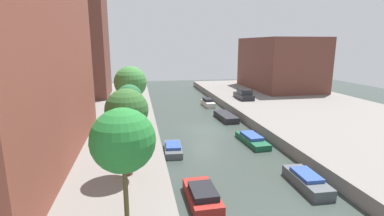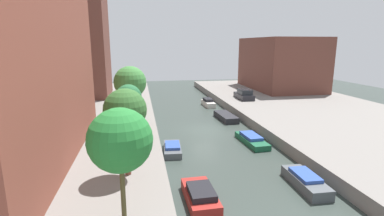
% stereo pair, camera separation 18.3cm
% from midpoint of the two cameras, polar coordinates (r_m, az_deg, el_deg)
% --- Properties ---
extents(ground_plane, '(84.00, 84.00, 0.00)m').
position_cam_midpoint_polar(ground_plane, '(30.11, 2.65, -4.36)').
color(ground_plane, '#333D38').
extents(quay_left, '(20.00, 64.00, 1.00)m').
position_cam_midpoint_polar(quay_left, '(30.45, -26.12, -4.49)').
color(quay_left, gray).
rests_on(quay_left, ground_plane).
extents(quay_right, '(20.00, 64.00, 1.00)m').
position_cam_midpoint_polar(quay_right, '(36.32, 26.41, -1.92)').
color(quay_right, gray).
rests_on(quay_right, ground_plane).
extents(apartment_tower_far, '(10.00, 8.81, 27.79)m').
position_cam_midpoint_polar(apartment_tower_far, '(47.10, -23.17, 19.07)').
color(apartment_tower_far, brown).
rests_on(apartment_tower_far, quay_left).
extents(low_block_right, '(10.00, 15.46, 8.81)m').
position_cam_midpoint_polar(low_block_right, '(53.60, 17.12, 8.39)').
color(low_block_right, brown).
rests_on(low_block_right, quay_right).
extents(street_tree_0, '(2.74, 2.74, 5.20)m').
position_cam_midpoint_polar(street_tree_0, '(12.38, -13.59, -6.28)').
color(street_tree_0, brown).
rests_on(street_tree_0, quay_left).
extents(street_tree_1, '(2.51, 2.51, 5.26)m').
position_cam_midpoint_polar(street_tree_1, '(17.09, -12.76, -0.59)').
color(street_tree_1, brown).
rests_on(street_tree_1, quay_left).
extents(street_tree_2, '(2.03, 2.03, 4.72)m').
position_cam_midpoint_polar(street_tree_2, '(22.80, -12.18, 1.83)').
color(street_tree_2, brown).
rests_on(street_tree_2, quay_left).
extents(street_tree_3, '(3.04, 3.04, 5.74)m').
position_cam_midpoint_polar(street_tree_3, '(27.85, -11.94, 4.93)').
color(street_tree_3, brown).
rests_on(street_tree_3, quay_left).
extents(street_tree_4, '(2.03, 2.03, 4.59)m').
position_cam_midpoint_polar(street_tree_4, '(33.50, -11.67, 5.07)').
color(street_tree_4, brown).
rests_on(street_tree_4, quay_left).
extents(street_tree_5, '(2.17, 2.17, 4.58)m').
position_cam_midpoint_polar(street_tree_5, '(38.54, -11.52, 5.89)').
color(street_tree_5, brown).
rests_on(street_tree_5, quay_left).
extents(parked_car, '(1.86, 4.24, 1.42)m').
position_cam_midpoint_polar(parked_car, '(42.31, 10.37, 2.58)').
color(parked_car, black).
rests_on(parked_car, quay_right).
extents(moored_boat_left_1, '(1.66, 3.70, 0.96)m').
position_cam_midpoint_polar(moored_boat_left_1, '(16.95, 1.98, -16.87)').
color(moored_boat_left_1, maroon).
rests_on(moored_boat_left_1, ground_plane).
extents(moored_boat_left_2, '(1.62, 3.55, 0.73)m').
position_cam_midpoint_polar(moored_boat_left_2, '(24.04, -3.67, -7.99)').
color(moored_boat_left_2, '#4C5156').
rests_on(moored_boat_left_2, ground_plane).
extents(moored_boat_right_1, '(1.49, 3.92, 0.88)m').
position_cam_midpoint_polar(moored_boat_right_1, '(19.87, 21.73, -13.24)').
color(moored_boat_right_1, '#4C5156').
rests_on(moored_boat_right_1, ground_plane).
extents(moored_boat_right_2, '(1.72, 4.56, 0.77)m').
position_cam_midpoint_polar(moored_boat_right_2, '(26.67, 11.87, -6.13)').
color(moored_boat_right_2, '#195638').
rests_on(moored_boat_right_2, ground_plane).
extents(moored_boat_right_3, '(1.87, 4.57, 0.68)m').
position_cam_midpoint_polar(moored_boat_right_3, '(34.30, 6.85, -1.75)').
color(moored_boat_right_3, '#232328').
rests_on(moored_boat_right_3, ground_plane).
extents(moored_boat_right_4, '(1.38, 3.60, 1.06)m').
position_cam_midpoint_polar(moored_boat_right_4, '(41.69, 3.34, 1.02)').
color(moored_boat_right_4, beige).
rests_on(moored_boat_right_4, ground_plane).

